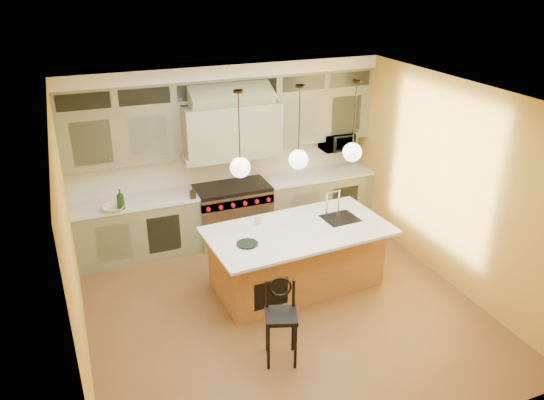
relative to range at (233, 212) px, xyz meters
name	(u,v)px	position (x,y,z in m)	size (l,w,h in m)	color
floor	(282,307)	(0.00, -2.14, -0.49)	(5.00, 5.00, 0.00)	brown
ceiling	(284,95)	(0.00, -2.14, 2.41)	(5.00, 5.00, 0.00)	white
wall_back	(224,150)	(0.00, 0.36, 0.96)	(5.00, 5.00, 0.00)	gold
wall_front	(398,328)	(0.00, -4.64, 0.96)	(5.00, 5.00, 0.00)	gold
wall_left	(71,247)	(-2.50, -2.14, 0.96)	(5.00, 5.00, 0.00)	gold
wall_right	(448,183)	(2.50, -2.14, 0.96)	(5.00, 5.00, 0.00)	gold
back_cabinetry	(229,157)	(0.00, 0.09, 0.94)	(5.00, 0.77, 2.90)	gray
range	(233,212)	(0.00, 0.00, 0.00)	(1.20, 0.74, 0.96)	silver
kitchen_island	(297,256)	(0.41, -1.70, -0.01)	(2.59, 1.48, 1.35)	#945D34
counter_stool	(281,317)	(-0.40, -3.05, 0.10)	(0.46, 0.46, 1.03)	black
microwave	(337,141)	(1.95, 0.11, 0.96)	(0.54, 0.37, 0.30)	black
oil_bottle_a	(120,200)	(-1.77, -0.22, 0.61)	(0.12, 0.12, 0.31)	#183414
oil_bottle_b	(193,193)	(-0.70, -0.22, 0.55)	(0.08, 0.09, 0.19)	black
fruit_bowl	(114,208)	(-1.88, -0.22, 0.49)	(0.31, 0.31, 0.08)	white
cup	(258,221)	(-0.06, -1.39, 0.48)	(0.10, 0.10, 0.10)	silver
pendant_left	(240,165)	(-0.40, -1.69, 1.46)	(0.26, 0.26, 1.11)	#2D2319
pendant_center	(298,157)	(0.40, -1.69, 1.46)	(0.26, 0.26, 1.11)	#2D2319
pendant_right	(352,150)	(1.20, -1.69, 1.46)	(0.26, 0.26, 1.11)	#2D2319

